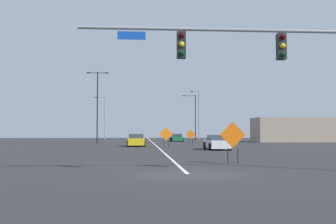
{
  "coord_description": "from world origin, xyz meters",
  "views": [
    {
      "loc": [
        -1.86,
        -15.5,
        1.67
      ],
      "look_at": [
        0.62,
        19.63,
        3.35
      ],
      "focal_mm": 42.64,
      "sensor_mm": 36.0,
      "label": 1
    }
  ],
  "objects_px": {
    "street_lamp_near_left": "(97,102)",
    "construction_sign_right_shoulder": "(233,137)",
    "car_white_near": "(217,143)",
    "car_yellow_distant": "(136,141)",
    "street_lamp_far_right": "(104,116)",
    "street_lamp_mid_right": "(198,113)",
    "car_green_passing": "(177,138)",
    "construction_sign_left_shoulder": "(191,135)",
    "traffic_signal_assembly": "(278,57)",
    "construction_sign_median_far": "(166,135)",
    "street_lamp_near_right": "(194,115)"
  },
  "relations": [
    {
      "from": "street_lamp_near_left",
      "to": "construction_sign_right_shoulder",
      "type": "height_order",
      "value": "street_lamp_near_left"
    },
    {
      "from": "car_white_near",
      "to": "car_yellow_distant",
      "type": "xyz_separation_m",
      "value": [
        -7.31,
        8.5,
        -0.01
      ]
    },
    {
      "from": "street_lamp_far_right",
      "to": "street_lamp_near_left",
      "type": "distance_m",
      "value": 22.28
    },
    {
      "from": "street_lamp_mid_right",
      "to": "car_green_passing",
      "type": "relative_size",
      "value": 2.25
    },
    {
      "from": "street_lamp_mid_right",
      "to": "car_yellow_distant",
      "type": "distance_m",
      "value": 30.66
    },
    {
      "from": "construction_sign_left_shoulder",
      "to": "car_yellow_distant",
      "type": "distance_m",
      "value": 6.47
    },
    {
      "from": "street_lamp_mid_right",
      "to": "car_white_near",
      "type": "bearing_deg",
      "value": -95.86
    },
    {
      "from": "street_lamp_far_right",
      "to": "street_lamp_mid_right",
      "type": "bearing_deg",
      "value": -11.59
    },
    {
      "from": "construction_sign_right_shoulder",
      "to": "car_green_passing",
      "type": "height_order",
      "value": "construction_sign_right_shoulder"
    },
    {
      "from": "car_white_near",
      "to": "street_lamp_near_left",
      "type": "bearing_deg",
      "value": 124.75
    },
    {
      "from": "traffic_signal_assembly",
      "to": "street_lamp_near_left",
      "type": "relative_size",
      "value": 1.27
    },
    {
      "from": "street_lamp_mid_right",
      "to": "street_lamp_near_left",
      "type": "bearing_deg",
      "value": -131.21
    },
    {
      "from": "construction_sign_median_far",
      "to": "car_white_near",
      "type": "distance_m",
      "value": 6.42
    },
    {
      "from": "street_lamp_far_right",
      "to": "street_lamp_mid_right",
      "type": "xyz_separation_m",
      "value": [
        17.44,
        -3.57,
        0.4
      ]
    },
    {
      "from": "traffic_signal_assembly",
      "to": "construction_sign_right_shoulder",
      "type": "height_order",
      "value": "traffic_signal_assembly"
    },
    {
      "from": "construction_sign_left_shoulder",
      "to": "car_white_near",
      "type": "height_order",
      "value": "construction_sign_left_shoulder"
    },
    {
      "from": "car_white_near",
      "to": "car_green_passing",
      "type": "relative_size",
      "value": 1.1
    },
    {
      "from": "street_lamp_near_right",
      "to": "car_green_passing",
      "type": "distance_m",
      "value": 9.81
    },
    {
      "from": "construction_sign_right_shoulder",
      "to": "street_lamp_far_right",
      "type": "bearing_deg",
      "value": 101.77
    },
    {
      "from": "car_green_passing",
      "to": "street_lamp_mid_right",
      "type": "bearing_deg",
      "value": 60.17
    },
    {
      "from": "construction_sign_left_shoulder",
      "to": "car_white_near",
      "type": "bearing_deg",
      "value": -83.95
    },
    {
      "from": "car_green_passing",
      "to": "car_white_near",
      "type": "bearing_deg",
      "value": -87.94
    },
    {
      "from": "street_lamp_mid_right",
      "to": "construction_sign_right_shoulder",
      "type": "xyz_separation_m",
      "value": [
        -5.89,
        -51.85,
        -3.54
      ]
    },
    {
      "from": "car_white_near",
      "to": "construction_sign_left_shoulder",
      "type": "bearing_deg",
      "value": 96.05
    },
    {
      "from": "street_lamp_near_right",
      "to": "traffic_signal_assembly",
      "type": "bearing_deg",
      "value": -94.42
    },
    {
      "from": "construction_sign_right_shoulder",
      "to": "street_lamp_near_left",
      "type": "bearing_deg",
      "value": 107.47
    },
    {
      "from": "traffic_signal_assembly",
      "to": "construction_sign_left_shoulder",
      "type": "xyz_separation_m",
      "value": [
        0.31,
        30.07,
        -3.48
      ]
    },
    {
      "from": "construction_sign_median_far",
      "to": "car_yellow_distant",
      "type": "xyz_separation_m",
      "value": [
        -3.05,
        3.75,
        -0.66
      ]
    },
    {
      "from": "street_lamp_near_right",
      "to": "car_green_passing",
      "type": "bearing_deg",
      "value": -116.49
    },
    {
      "from": "construction_sign_right_shoulder",
      "to": "construction_sign_median_far",
      "type": "xyz_separation_m",
      "value": [
        -2.14,
        19.84,
        -0.08
      ]
    },
    {
      "from": "construction_sign_right_shoulder",
      "to": "car_yellow_distant",
      "type": "height_order",
      "value": "construction_sign_right_shoulder"
    },
    {
      "from": "street_lamp_far_right",
      "to": "street_lamp_mid_right",
      "type": "relative_size",
      "value": 0.9
    },
    {
      "from": "construction_sign_left_shoulder",
      "to": "construction_sign_median_far",
      "type": "bearing_deg",
      "value": -120.47
    },
    {
      "from": "traffic_signal_assembly",
      "to": "street_lamp_near_left",
      "type": "bearing_deg",
      "value": 106.38
    },
    {
      "from": "construction_sign_median_far",
      "to": "car_green_passing",
      "type": "height_order",
      "value": "construction_sign_median_far"
    },
    {
      "from": "traffic_signal_assembly",
      "to": "car_yellow_distant",
      "type": "xyz_separation_m",
      "value": [
        -5.92,
        28.41,
        -4.02
      ]
    },
    {
      "from": "traffic_signal_assembly",
      "to": "street_lamp_near_right",
      "type": "relative_size",
      "value": 1.48
    },
    {
      "from": "car_yellow_distant",
      "to": "traffic_signal_assembly",
      "type": "bearing_deg",
      "value": -78.22
    },
    {
      "from": "car_green_passing",
      "to": "construction_sign_left_shoulder",
      "type": "bearing_deg",
      "value": -90.17
    },
    {
      "from": "traffic_signal_assembly",
      "to": "car_green_passing",
      "type": "xyz_separation_m",
      "value": [
        0.36,
        48.31,
        -4.08
      ]
    },
    {
      "from": "construction_sign_median_far",
      "to": "car_white_near",
      "type": "height_order",
      "value": "construction_sign_median_far"
    },
    {
      "from": "street_lamp_far_right",
      "to": "car_yellow_distant",
      "type": "relative_size",
      "value": 1.98
    },
    {
      "from": "traffic_signal_assembly",
      "to": "car_white_near",
      "type": "relative_size",
      "value": 2.78
    },
    {
      "from": "street_lamp_far_right",
      "to": "construction_sign_left_shoulder",
      "type": "height_order",
      "value": "street_lamp_far_right"
    },
    {
      "from": "street_lamp_mid_right",
      "to": "construction_sign_right_shoulder",
      "type": "bearing_deg",
      "value": -96.48
    },
    {
      "from": "street_lamp_mid_right",
      "to": "construction_sign_left_shoulder",
      "type": "height_order",
      "value": "street_lamp_mid_right"
    },
    {
      "from": "car_white_near",
      "to": "car_green_passing",
      "type": "xyz_separation_m",
      "value": [
        -1.02,
        28.4,
        -0.07
      ]
    },
    {
      "from": "construction_sign_right_shoulder",
      "to": "construction_sign_median_far",
      "type": "distance_m",
      "value": 19.96
    },
    {
      "from": "street_lamp_far_right",
      "to": "street_lamp_mid_right",
      "type": "height_order",
      "value": "street_lamp_mid_right"
    },
    {
      "from": "street_lamp_mid_right",
      "to": "construction_sign_left_shoulder",
      "type": "relative_size",
      "value": 4.89
    }
  ]
}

